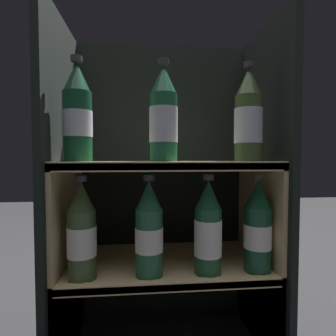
% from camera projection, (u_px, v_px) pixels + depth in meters
% --- Properties ---
extents(fridge_back_wall, '(0.65, 0.02, 1.01)m').
position_uv_depth(fridge_back_wall, '(163.00, 184.00, 0.98)').
color(fridge_back_wall, black).
rests_on(fridge_back_wall, ground_plane).
extents(fridge_side_left, '(0.02, 0.36, 1.01)m').
position_uv_depth(fridge_side_left, '(62.00, 191.00, 0.78)').
color(fridge_side_left, black).
rests_on(fridge_side_left, ground_plane).
extents(fridge_side_right, '(0.02, 0.36, 1.01)m').
position_uv_depth(fridge_side_right, '(264.00, 188.00, 0.84)').
color(fridge_side_right, black).
rests_on(fridge_side_right, ground_plane).
extents(shelf_lower, '(0.61, 0.32, 0.29)m').
position_uv_depth(shelf_lower, '(167.00, 279.00, 0.81)').
color(shelf_lower, '#DBBC84').
rests_on(shelf_lower, ground_plane).
extents(shelf_upper, '(0.61, 0.32, 0.59)m').
position_uv_depth(shelf_upper, '(167.00, 216.00, 0.81)').
color(shelf_upper, '#DBBC84').
rests_on(shelf_upper, ground_plane).
extents(bottle_upper_front_0, '(0.08, 0.08, 0.27)m').
position_uv_depth(bottle_upper_front_0, '(77.00, 116.00, 0.68)').
color(bottle_upper_front_0, '#144228').
rests_on(bottle_upper_front_0, shelf_upper).
extents(bottle_upper_front_1, '(0.08, 0.08, 0.27)m').
position_uv_depth(bottle_upper_front_1, '(164.00, 117.00, 0.70)').
color(bottle_upper_front_1, '#1E5638').
rests_on(bottle_upper_front_1, shelf_upper).
extents(bottle_upper_front_2, '(0.08, 0.08, 0.27)m').
position_uv_depth(bottle_upper_front_2, '(248.00, 119.00, 0.72)').
color(bottle_upper_front_2, '#384C28').
rests_on(bottle_upper_front_2, shelf_upper).
extents(bottle_lower_front_0, '(0.08, 0.08, 0.27)m').
position_uv_depth(bottle_lower_front_0, '(82.00, 233.00, 0.69)').
color(bottle_lower_front_0, '#384C28').
rests_on(bottle_lower_front_0, shelf_lower).
extents(bottle_lower_front_1, '(0.08, 0.08, 0.27)m').
position_uv_depth(bottle_lower_front_1, '(149.00, 231.00, 0.71)').
color(bottle_lower_front_1, '#1E5638').
rests_on(bottle_lower_front_1, shelf_lower).
extents(bottle_lower_front_2, '(0.08, 0.08, 0.27)m').
position_uv_depth(bottle_lower_front_2, '(208.00, 230.00, 0.72)').
color(bottle_lower_front_2, '#194C2D').
rests_on(bottle_lower_front_2, shelf_lower).
extents(bottle_lower_front_3, '(0.08, 0.08, 0.27)m').
position_uv_depth(bottle_lower_front_3, '(258.00, 228.00, 0.73)').
color(bottle_lower_front_3, '#144228').
rests_on(bottle_lower_front_3, shelf_lower).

